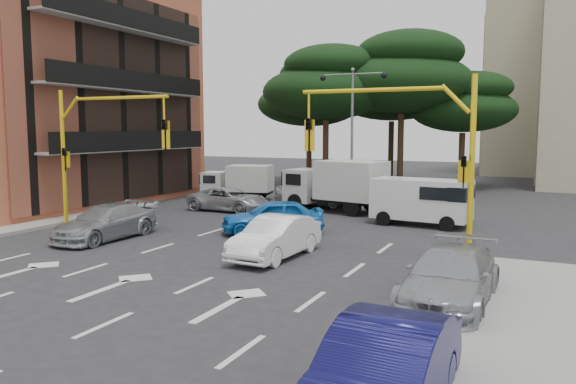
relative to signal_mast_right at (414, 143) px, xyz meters
name	(u,v)px	position (x,y,z in m)	size (l,w,h in m)	color
ground	(204,253)	(-6.80, -1.99, -3.88)	(120.00, 120.00, 0.00)	#28282B
median_strip	(351,199)	(-6.80, 14.01, -3.81)	(1.40, 6.00, 0.15)	gray
apartment_orange	(24,87)	(-24.76, 6.01, 2.97)	(15.19, 16.15, 13.70)	#B45A38
pine_left_near	(327,83)	(-10.75, 19.96, 3.72)	(9.15, 9.15, 10.23)	#382616
pine_center	(403,73)	(-5.75, 21.96, 4.41)	(9.98, 9.98, 11.16)	#382616
pine_left_far	(310,97)	(-13.75, 23.96, 3.03)	(8.32, 8.32, 9.30)	#382616
pine_right	(464,102)	(-1.75, 23.96, 2.33)	(7.49, 7.49, 8.37)	#382616
pine_back	(393,88)	(-7.75, 26.96, 3.72)	(9.15, 9.15, 10.23)	#382616
signal_mast_right	(414,143)	(0.00, 0.00, 0.00)	(5.79, 0.37, 6.00)	yellow
signal_mast_left	(94,139)	(-13.61, 0.00, 0.00)	(5.79, 0.37, 6.00)	yellow
street_lamp_center	(352,110)	(-6.80, 14.01, 1.54)	(4.16, 0.36, 7.77)	slate
car_white_hatch	(276,237)	(-4.26, -1.50, -3.19)	(1.48, 4.24, 1.40)	white
car_blue_compact	(273,217)	(-6.30, 2.36, -3.17)	(1.69, 4.19, 1.43)	blue
car_silver_wagon	(105,222)	(-11.76, -1.46, -3.21)	(1.89, 4.66, 1.35)	#9FA3A7
car_silver_cross_a	(229,199)	(-11.33, 7.23, -3.27)	(2.04, 4.43, 1.23)	#A7AAAF
car_silver_cross_b	(313,193)	(-8.05, 11.01, -3.15)	(1.74, 4.31, 1.47)	#AAADB2
car_navy_parked	(383,374)	(1.90, -10.40, -3.15)	(1.56, 4.47, 1.47)	#0E0D45
car_silver_parked	(450,277)	(1.90, -4.25, -3.18)	(1.97, 4.85, 1.41)	#9EA2A5
van_white	(421,202)	(-1.16, 7.03, -2.82)	(1.93, 4.26, 2.13)	silver
box_truck_a	(238,182)	(-13.27, 11.54, -2.82)	(1.82, 4.33, 2.13)	silver
box_truck_b	(335,186)	(-6.19, 9.51, -2.53)	(2.30, 5.48, 2.70)	silver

